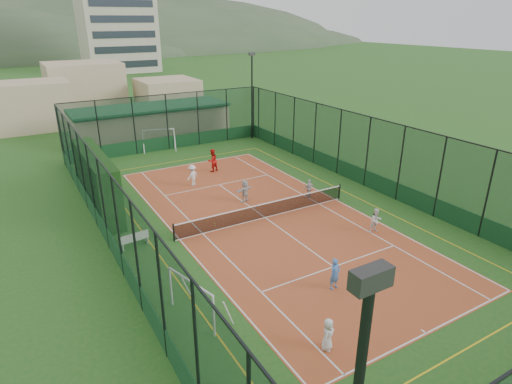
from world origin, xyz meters
TOP-DOWN VIEW (x-y plane):
  - ground at (0.00, 0.00)m, footprint 300.00×300.00m
  - court_slab at (0.00, 0.00)m, footprint 11.17×23.97m
  - tennis_net at (0.00, 0.00)m, footprint 11.67×0.12m
  - perimeter_fence at (0.00, 0.00)m, footprint 18.12×34.12m
  - floodlight_ne at (8.60, 16.60)m, footprint 0.60×0.26m
  - clubhouse at (0.00, 22.00)m, footprint 15.20×7.20m
  - distant_hills at (0.00, 150.00)m, footprint 200.00×60.00m
  - hedge_left at (-8.30, 6.57)m, footprint 1.24×8.30m
  - white_bench at (-7.80, 0.53)m, footprint 1.56×0.55m
  - futsal_goal_near at (-7.45, -6.57)m, footprint 2.94×1.55m
  - futsal_goal_far at (-0.82, 17.29)m, footprint 3.00×1.57m
  - child_near_left at (-3.82, -10.59)m, footprint 0.75×0.69m
  - child_near_mid at (-1.14, -7.78)m, footprint 0.58×0.42m
  - child_near_right at (4.41, -4.70)m, footprint 0.75×0.62m
  - child_far_left at (-1.70, 7.23)m, footprint 1.14×0.93m
  - child_far_right at (4.18, 1.20)m, footprint 0.79×0.41m
  - child_far_back at (0.14, 2.79)m, footprint 1.45×0.77m
  - coach at (0.83, 9.29)m, footprint 1.04×0.91m
  - tennis_balls at (-0.55, 1.22)m, footprint 6.52×1.38m

SIDE VIEW (x-z plane):
  - ground at x=0.00m, z-range 0.00..0.00m
  - distant_hills at x=0.00m, z-range -12.00..12.00m
  - court_slab at x=0.00m, z-range 0.00..0.01m
  - tennis_balls at x=-0.55m, z-range 0.01..0.08m
  - white_bench at x=-7.80m, z-range 0.00..0.86m
  - tennis_net at x=0.00m, z-range 0.00..1.06m
  - child_far_right at x=4.18m, z-range 0.01..1.30m
  - child_near_left at x=-3.82m, z-range 0.01..1.30m
  - child_near_right at x=4.41m, z-range 0.01..1.42m
  - child_far_back at x=0.14m, z-range 0.01..1.50m
  - child_near_mid at x=-1.14m, z-range 0.01..1.50m
  - child_far_left at x=-1.70m, z-range 0.01..1.55m
  - futsal_goal_near at x=-7.45m, z-range 0.00..1.82m
  - coach at x=0.83m, z-range 0.01..1.82m
  - futsal_goal_far at x=-0.82m, z-range 0.00..1.86m
  - clubhouse at x=0.00m, z-range 0.00..3.15m
  - hedge_left at x=-8.30m, z-range 0.00..3.63m
  - perimeter_fence at x=0.00m, z-range 0.00..5.00m
  - floodlight_ne at x=8.60m, z-range 0.00..8.25m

